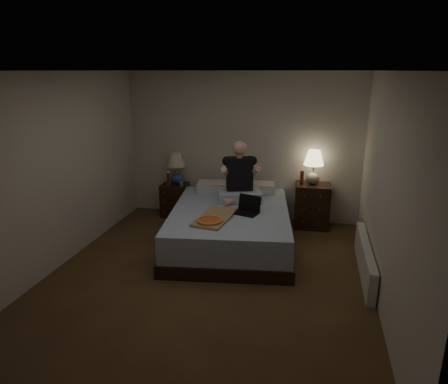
% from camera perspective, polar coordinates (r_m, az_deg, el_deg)
% --- Properties ---
extents(floor, '(4.00, 4.50, 0.00)m').
position_cam_1_polar(floor, '(5.18, -2.27, -11.91)').
color(floor, brown).
rests_on(floor, ground).
extents(ceiling, '(4.00, 4.50, 0.00)m').
position_cam_1_polar(ceiling, '(4.54, -2.65, 16.93)').
color(ceiling, white).
rests_on(ceiling, ground).
extents(wall_back, '(4.00, 0.00, 2.50)m').
position_cam_1_polar(wall_back, '(6.85, 2.54, 6.44)').
color(wall_back, beige).
rests_on(wall_back, ground).
extents(wall_front, '(4.00, 0.00, 2.50)m').
position_cam_1_polar(wall_front, '(2.74, -15.11, -10.85)').
color(wall_front, beige).
rests_on(wall_front, ground).
extents(wall_left, '(0.00, 4.50, 2.50)m').
position_cam_1_polar(wall_left, '(5.56, -22.76, 2.64)').
color(wall_left, beige).
rests_on(wall_left, ground).
extents(wall_right, '(0.00, 4.50, 2.50)m').
position_cam_1_polar(wall_right, '(4.62, 22.26, -0.06)').
color(wall_right, beige).
rests_on(wall_right, ground).
extents(bed, '(1.97, 2.45, 0.56)m').
position_cam_1_polar(bed, '(5.94, 0.89, -5.00)').
color(bed, '#6187C3').
rests_on(bed, floor).
extents(nightstand_left, '(0.46, 0.42, 0.58)m').
position_cam_1_polar(nightstand_left, '(7.17, -6.99, -1.11)').
color(nightstand_left, black).
rests_on(nightstand_left, floor).
extents(nightstand_right, '(0.58, 0.52, 0.73)m').
position_cam_1_polar(nightstand_right, '(6.77, 12.44, -1.84)').
color(nightstand_right, black).
rests_on(nightstand_right, floor).
extents(lamp_left, '(0.34, 0.34, 0.56)m').
position_cam_1_polar(lamp_left, '(7.02, -6.84, 3.37)').
color(lamp_left, '#2A409B').
rests_on(lamp_left, nightstand_left).
extents(lamp_right, '(0.39, 0.39, 0.56)m').
position_cam_1_polar(lamp_right, '(6.59, 12.65, 3.47)').
color(lamp_right, gray).
rests_on(lamp_right, nightstand_right).
extents(water_bottle, '(0.07, 0.07, 0.25)m').
position_cam_1_polar(water_bottle, '(6.99, -7.94, 1.96)').
color(water_bottle, silver).
rests_on(water_bottle, nightstand_left).
extents(soda_can, '(0.07, 0.07, 0.10)m').
position_cam_1_polar(soda_can, '(6.93, -6.15, 1.24)').
color(soda_can, '#A9A9A4').
rests_on(soda_can, nightstand_left).
extents(beer_bottle_left, '(0.06, 0.06, 0.23)m').
position_cam_1_polar(beer_bottle_left, '(6.93, -7.94, 1.74)').
color(beer_bottle_left, '#58200C').
rests_on(beer_bottle_left, nightstand_left).
extents(beer_bottle_right, '(0.06, 0.06, 0.23)m').
position_cam_1_polar(beer_bottle_right, '(6.56, 11.06, 2.00)').
color(beer_bottle_right, '#5C1F0D').
rests_on(beer_bottle_right, nightstand_right).
extents(person, '(0.78, 0.69, 0.93)m').
position_cam_1_polar(person, '(6.09, 2.28, 2.94)').
color(person, black).
rests_on(person, bed).
extents(laptop, '(0.41, 0.37, 0.24)m').
position_cam_1_polar(laptop, '(5.62, 3.14, -1.95)').
color(laptop, black).
rests_on(laptop, bed).
extents(pizza_box, '(0.50, 0.81, 0.08)m').
position_cam_1_polar(pizza_box, '(5.27, -2.12, -4.17)').
color(pizza_box, tan).
rests_on(pizza_box, bed).
extents(radiator, '(0.10, 1.60, 0.40)m').
position_cam_1_polar(radiator, '(5.45, 19.48, -9.05)').
color(radiator, silver).
rests_on(radiator, floor).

